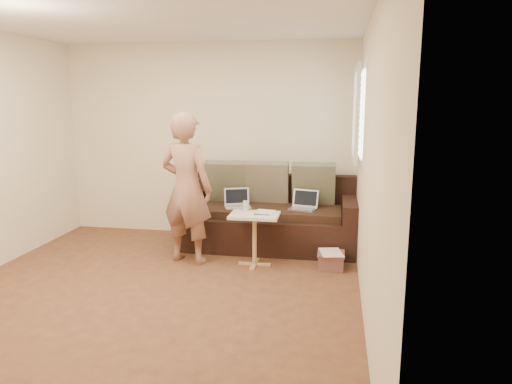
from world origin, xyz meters
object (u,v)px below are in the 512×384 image
at_px(person, 187,188).
at_px(striped_box, 331,260).
at_px(laptop_white, 238,207).
at_px(side_table, 254,240).
at_px(laptop_silver, 303,210).
at_px(drinking_glass, 246,206).
at_px(sofa, 269,214).

height_order(person, striped_box, person).
bearing_deg(laptop_white, side_table, -81.95).
height_order(laptop_silver, drinking_glass, drinking_glass).
bearing_deg(sofa, striped_box, -40.74).
relative_size(laptop_silver, laptop_white, 1.02).
bearing_deg(side_table, striped_box, 2.50).
bearing_deg(striped_box, sofa, 139.26).
relative_size(sofa, laptop_white, 6.93).
xyz_separation_m(laptop_silver, side_table, (-0.49, -0.64, -0.22)).
distance_m(sofa, side_table, 0.74).
bearing_deg(drinking_glass, sofa, 74.00).
bearing_deg(laptop_white, striped_box, -45.82).
bearing_deg(laptop_white, laptop_silver, -18.49).
xyz_separation_m(laptop_white, side_table, (0.33, -0.63, -0.22)).
height_order(laptop_white, striped_box, laptop_white).
xyz_separation_m(sofa, side_table, (-0.06, -0.73, -0.12)).
relative_size(sofa, person, 1.27).
height_order(laptop_white, person, person).
height_order(side_table, striped_box, side_table).
bearing_deg(laptop_silver, drinking_glass, -126.01).
xyz_separation_m(sofa, laptop_silver, (0.44, -0.09, 0.10)).
height_order(sofa, side_table, sofa).
distance_m(laptop_silver, person, 1.47).
relative_size(sofa, striped_box, 7.37).
relative_size(side_table, striped_box, 2.01).
bearing_deg(laptop_silver, sofa, -178.10).
bearing_deg(sofa, laptop_white, -165.58).
bearing_deg(drinking_glass, side_table, -44.17).
distance_m(laptop_silver, laptop_white, 0.82).
bearing_deg(sofa, laptop_silver, -11.39).
bearing_deg(striped_box, laptop_silver, 121.32).
bearing_deg(side_table, laptop_white, 117.28).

